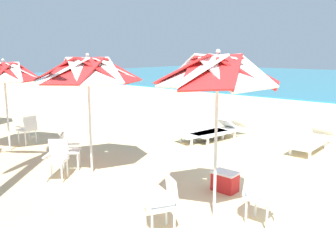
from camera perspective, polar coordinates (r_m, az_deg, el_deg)
name	(u,v)px	position (r m, az deg, el deg)	size (l,w,h in m)	color
ground_plane	(305,177)	(8.43, 21.49, -9.59)	(80.00, 80.00, 0.00)	beige
beach_umbrella_0	(218,73)	(5.57, 8.08, 6.66)	(2.03, 2.03, 2.78)	silver
plastic_chair_0	(258,193)	(5.96, 14.44, -12.33)	(0.48, 0.45, 0.87)	white
plastic_chair_1	(164,201)	(5.50, -0.72, -13.96)	(0.60, 0.62, 0.87)	white
beach_umbrella_1	(88,71)	(7.89, -12.92, 6.92)	(2.37, 2.37, 2.71)	silver
plastic_chair_2	(67,149)	(8.59, -16.09, -5.43)	(0.63, 0.63, 0.87)	white
plastic_chair_3	(57,157)	(7.98, -17.66, -6.71)	(0.63, 0.63, 0.87)	white
beach_umbrella_2	(4,73)	(10.52, -25.19, 6.14)	(2.03, 2.03, 2.56)	silver
plastic_chair_5	(28,128)	(11.24, -21.86, -2.14)	(0.51, 0.48, 0.87)	white
sun_lounger_1	(312,140)	(10.65, 22.38, -4.02)	(0.65, 2.15, 0.62)	white
sun_lounger_2	(220,130)	(11.24, 8.45, -2.64)	(0.91, 2.21, 0.62)	white
sun_lounger_3	(207,131)	(11.06, 6.37, -2.80)	(1.09, 2.23, 0.62)	white
cooler_box	(225,181)	(7.17, 9.27, -10.76)	(0.50, 0.34, 0.40)	red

